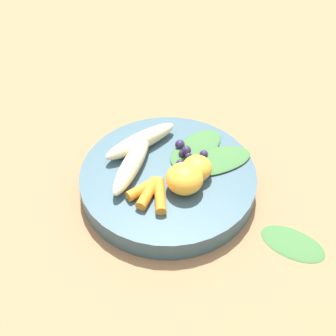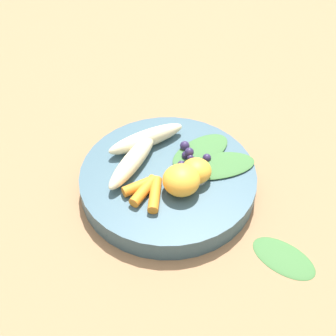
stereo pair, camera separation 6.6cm
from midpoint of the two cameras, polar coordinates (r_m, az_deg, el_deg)
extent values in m
plane|color=#99704C|center=(0.69, 2.74, -2.59)|extent=(2.40, 2.40, 0.00)
cylinder|color=#385666|center=(0.68, 2.78, -1.68)|extent=(0.26, 0.26, 0.03)
ellipsoid|color=beige|center=(0.66, -1.54, 0.75)|extent=(0.12, 0.09, 0.03)
ellipsoid|color=beige|center=(0.70, -0.02, 3.50)|extent=(0.12, 0.03, 0.03)
ellipsoid|color=#F4A833|center=(0.65, 6.41, -0.49)|extent=(0.04, 0.04, 0.03)
ellipsoid|color=#F4A833|center=(0.63, 4.87, -1.56)|extent=(0.05, 0.05, 0.04)
cylinder|color=orange|center=(0.64, -0.66, -2.41)|extent=(0.05, 0.02, 0.01)
cylinder|color=orange|center=(0.63, -0.03, -2.98)|extent=(0.05, 0.04, 0.02)
cylinder|color=orange|center=(0.63, 1.37, -3.45)|extent=(0.04, 0.06, 0.01)
sphere|color=#2D234C|center=(0.68, 5.99, 0.72)|extent=(0.01, 0.01, 0.01)
sphere|color=#2D234C|center=(0.70, 4.78, 2.60)|extent=(0.01, 0.01, 0.01)
sphere|color=#2D234C|center=(0.67, 6.72, 0.25)|extent=(0.01, 0.01, 0.01)
sphere|color=#2D234C|center=(0.67, 4.45, 0.32)|extent=(0.01, 0.01, 0.01)
sphere|color=#2D234C|center=(0.68, 5.02, 1.43)|extent=(0.01, 0.01, 0.01)
sphere|color=#2D234C|center=(0.67, 5.43, 1.82)|extent=(0.01, 0.01, 0.01)
sphere|color=#2D234C|center=(0.68, 7.56, 1.11)|extent=(0.01, 0.01, 0.01)
sphere|color=#2D234C|center=(0.67, 5.62, 1.08)|extent=(0.01, 0.01, 0.01)
cylinder|color=white|center=(0.66, 6.16, -1.14)|extent=(0.04, 0.04, 0.00)
ellipsoid|color=#3D7038|center=(0.68, 8.64, 0.15)|extent=(0.13, 0.09, 0.01)
ellipsoid|color=#3D7038|center=(0.70, 6.74, 1.95)|extent=(0.11, 0.07, 0.01)
ellipsoid|color=#3D7038|center=(0.64, 17.04, -10.63)|extent=(0.08, 0.10, 0.01)
camera|label=1|loc=(0.03, -87.13, 2.88)|focal=49.46mm
camera|label=2|loc=(0.03, 92.87, -2.88)|focal=49.46mm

